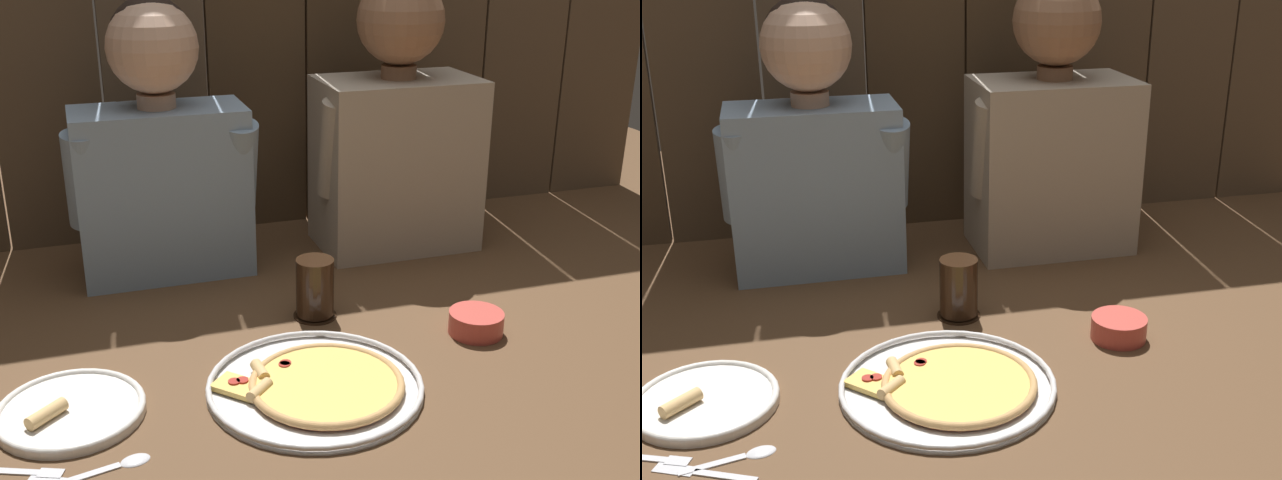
% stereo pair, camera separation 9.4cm
% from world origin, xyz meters
% --- Properties ---
extents(ground_plane, '(3.20, 3.20, 0.00)m').
position_xyz_m(ground_plane, '(0.00, 0.00, 0.00)').
color(ground_plane, brown).
extents(pizza_tray, '(0.36, 0.36, 0.03)m').
position_xyz_m(pizza_tray, '(-0.10, -0.11, 0.01)').
color(pizza_tray, silver).
rests_on(pizza_tray, ground).
extents(dinner_plate, '(0.23, 0.23, 0.03)m').
position_xyz_m(dinner_plate, '(-0.50, -0.06, 0.01)').
color(dinner_plate, white).
rests_on(dinner_plate, ground).
extents(drinking_glass, '(0.09, 0.09, 0.12)m').
position_xyz_m(drinking_glass, '(-0.03, 0.15, 0.06)').
color(drinking_glass, black).
rests_on(drinking_glass, ground).
extents(dipping_bowl, '(0.10, 0.10, 0.04)m').
position_xyz_m(dipping_bowl, '(0.24, -0.01, 0.02)').
color(dipping_bowl, '#CC4C42').
rests_on(dipping_bowl, ground).
extents(table_fork, '(0.13, 0.06, 0.01)m').
position_xyz_m(table_fork, '(-0.56, -0.19, 0.00)').
color(table_fork, silver).
rests_on(table_fork, ground).
extents(table_spoon, '(0.14, 0.05, 0.01)m').
position_xyz_m(table_spoon, '(-0.43, -0.21, 0.00)').
color(table_spoon, silver).
rests_on(table_spoon, ground).
extents(diner_left, '(0.40, 0.21, 0.59)m').
position_xyz_m(diner_left, '(-0.27, 0.46, 0.28)').
color(diner_left, '#849EB7').
rests_on(diner_left, ground).
extents(diner_right, '(0.40, 0.23, 0.63)m').
position_xyz_m(diner_right, '(0.27, 0.46, 0.29)').
color(diner_right, '#B2A38E').
rests_on(diner_right, ground).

